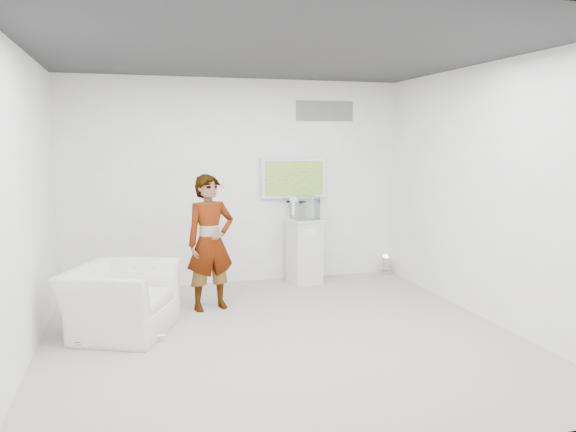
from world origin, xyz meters
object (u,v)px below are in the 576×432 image
object	(u,v)px
person	(210,242)
floor_uplight	(386,265)
armchair	(120,300)
pedestal	(304,251)
tv	(294,178)

from	to	relation	value
person	floor_uplight	bearing A→B (deg)	6.89
person	armchair	world-z (taller)	person
person	floor_uplight	xyz separation A→B (m)	(2.93, 1.11, -0.70)
person	armchair	xyz separation A→B (m)	(-1.09, -0.64, -0.48)
pedestal	floor_uplight	xyz separation A→B (m)	(1.40, 0.16, -0.33)
pedestal	person	bearing A→B (deg)	-148.19
floor_uplight	tv	bearing A→B (deg)	176.03
tv	floor_uplight	distance (m)	2.05
tv	floor_uplight	xyz separation A→B (m)	(1.50, -0.10, -1.40)
tv	person	world-z (taller)	tv
tv	pedestal	size ratio (longest dim) A/B	1.04
armchair	floor_uplight	distance (m)	4.39
tv	floor_uplight	size ratio (longest dim) A/B	3.31
person	pedestal	xyz separation A→B (m)	(1.53, 0.95, -0.37)
armchair	person	bearing A→B (deg)	-35.81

